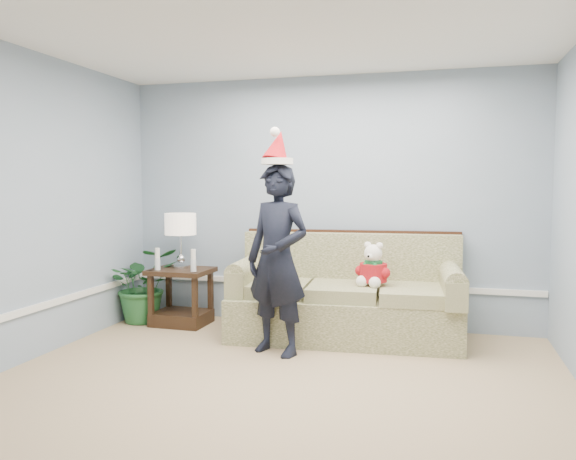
{
  "coord_description": "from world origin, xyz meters",
  "views": [
    {
      "loc": [
        1.2,
        -3.5,
        1.53
      ],
      "look_at": [
        -0.18,
        1.55,
        1.11
      ],
      "focal_mm": 35.0,
      "sensor_mm": 36.0,
      "label": 1
    }
  ],
  "objects_px": {
    "side_table": "(181,303)",
    "teddy_bear": "(373,270)",
    "table_lamp": "(180,226)",
    "man": "(277,260)",
    "houseplant": "(144,285)",
    "sofa": "(345,300)"
  },
  "relations": [
    {
      "from": "side_table",
      "to": "teddy_bear",
      "type": "relative_size",
      "value": 1.5
    },
    {
      "from": "table_lamp",
      "to": "man",
      "type": "relative_size",
      "value": 0.35
    },
    {
      "from": "houseplant",
      "to": "teddy_bear",
      "type": "distance_m",
      "value": 2.59
    },
    {
      "from": "table_lamp",
      "to": "man",
      "type": "distance_m",
      "value": 1.55
    },
    {
      "from": "houseplant",
      "to": "man",
      "type": "bearing_deg",
      "value": -22.65
    },
    {
      "from": "side_table",
      "to": "teddy_bear",
      "type": "bearing_deg",
      "value": -3.38
    },
    {
      "from": "man",
      "to": "side_table",
      "type": "bearing_deg",
      "value": 170.31
    },
    {
      "from": "table_lamp",
      "to": "side_table",
      "type": "bearing_deg",
      "value": -67.76
    },
    {
      "from": "table_lamp",
      "to": "houseplant",
      "type": "xyz_separation_m",
      "value": [
        -0.45,
        -0.02,
        -0.66
      ]
    },
    {
      "from": "houseplant",
      "to": "side_table",
      "type": "bearing_deg",
      "value": -0.74
    },
    {
      "from": "side_table",
      "to": "man",
      "type": "height_order",
      "value": "man"
    },
    {
      "from": "sofa",
      "to": "teddy_bear",
      "type": "xyz_separation_m",
      "value": [
        0.29,
        -0.1,
        0.34
      ]
    },
    {
      "from": "houseplant",
      "to": "teddy_bear",
      "type": "xyz_separation_m",
      "value": [
        2.57,
        -0.13,
        0.29
      ]
    },
    {
      "from": "teddy_bear",
      "to": "man",
      "type": "bearing_deg",
      "value": -124.44
    },
    {
      "from": "table_lamp",
      "to": "teddy_bear",
      "type": "xyz_separation_m",
      "value": [
        2.12,
        -0.16,
        -0.37
      ]
    },
    {
      "from": "side_table",
      "to": "man",
      "type": "distance_m",
      "value": 1.63
    },
    {
      "from": "houseplant",
      "to": "man",
      "type": "relative_size",
      "value": 0.49
    },
    {
      "from": "sofa",
      "to": "table_lamp",
      "type": "xyz_separation_m",
      "value": [
        -1.83,
        0.05,
        0.71
      ]
    },
    {
      "from": "side_table",
      "to": "sofa",
      "type": "bearing_deg",
      "value": -0.63
    },
    {
      "from": "man",
      "to": "sofa",
      "type": "bearing_deg",
      "value": 74.58
    },
    {
      "from": "sofa",
      "to": "teddy_bear",
      "type": "distance_m",
      "value": 0.45
    },
    {
      "from": "table_lamp",
      "to": "teddy_bear",
      "type": "bearing_deg",
      "value": -4.19
    }
  ]
}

